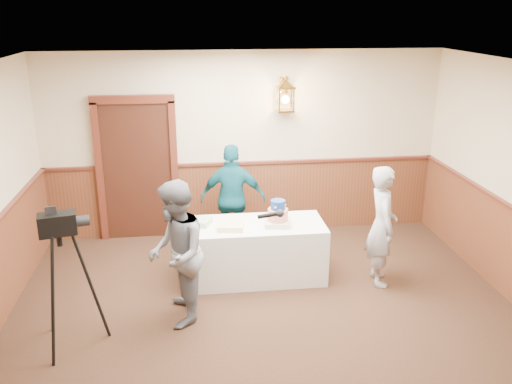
% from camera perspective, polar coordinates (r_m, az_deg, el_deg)
% --- Properties ---
extents(ground, '(7.00, 7.00, 0.00)m').
position_cam_1_polar(ground, '(5.65, 2.50, -17.80)').
color(ground, black).
rests_on(ground, ground).
extents(room_shell, '(6.02, 7.02, 2.81)m').
position_cam_1_polar(room_shell, '(5.31, 1.36, -1.55)').
color(room_shell, beige).
rests_on(room_shell, ground).
extents(display_table, '(1.80, 0.80, 0.75)m').
position_cam_1_polar(display_table, '(7.08, -0.20, -6.20)').
color(display_table, silver).
rests_on(display_table, ground).
extents(tiered_cake, '(0.37, 0.37, 0.33)m').
position_cam_1_polar(tiered_cake, '(6.86, 2.31, -2.46)').
color(tiered_cake, beige).
rests_on(tiered_cake, display_table).
extents(sheet_cake_yellow, '(0.34, 0.28, 0.06)m').
position_cam_1_polar(sheet_cake_yellow, '(6.76, -2.69, -3.69)').
color(sheet_cake_yellow, '#F5D392').
rests_on(sheet_cake_yellow, display_table).
extents(sheet_cake_green, '(0.38, 0.35, 0.07)m').
position_cam_1_polar(sheet_cake_green, '(6.94, -6.12, -3.12)').
color(sheet_cake_green, '#97C58B').
rests_on(sheet_cake_green, display_table).
extents(interviewer, '(1.48, 0.80, 1.64)m').
position_cam_1_polar(interviewer, '(6.01, -8.41, -6.46)').
color(interviewer, slate).
rests_on(interviewer, ground).
extents(baker, '(0.42, 0.60, 1.56)m').
position_cam_1_polar(baker, '(6.98, 13.10, -3.49)').
color(baker, '#9FA0A5').
rests_on(baker, ground).
extents(assistant_p, '(0.97, 0.51, 1.58)m').
position_cam_1_polar(assistant_p, '(7.73, -2.44, -0.69)').
color(assistant_p, '#135463').
rests_on(assistant_p, ground).
extents(tv_camera_rig, '(0.58, 0.54, 1.47)m').
position_cam_1_polar(tv_camera_rig, '(5.94, -19.42, -9.47)').
color(tv_camera_rig, black).
rests_on(tv_camera_rig, ground).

